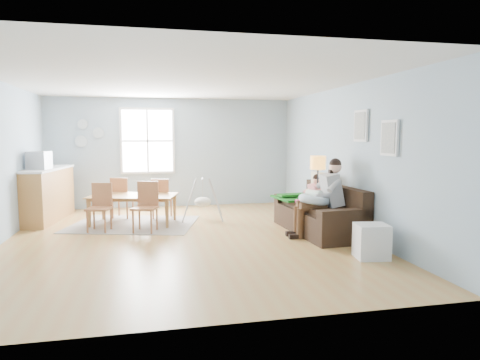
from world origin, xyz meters
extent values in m
cube|color=#AB763C|center=(0.00, 0.00, -0.04)|extent=(8.40, 9.40, 0.08)
cube|color=silver|center=(0.00, 0.00, 3.00)|extent=(8.40, 9.40, 0.60)
cube|color=#8EA3B9|center=(0.00, 4.66, 1.35)|extent=(8.40, 0.08, 3.90)
cube|color=#8EA3B9|center=(0.00, -4.66, 1.35)|extent=(8.40, 0.08, 3.90)
cube|color=#8EA3B9|center=(4.16, 0.00, 1.35)|extent=(0.08, 9.40, 3.90)
cube|color=silver|center=(-0.60, 3.47, 1.65)|extent=(1.32, 0.06, 1.62)
cube|color=white|center=(-0.60, 3.44, 1.65)|extent=(1.20, 0.02, 1.50)
cube|color=silver|center=(-0.60, 3.43, 1.65)|extent=(1.20, 0.03, 0.04)
cube|color=silver|center=(-0.60, 3.43, 1.65)|extent=(0.04, 0.03, 1.50)
cube|color=silver|center=(2.97, -1.50, 1.75)|extent=(0.04, 0.44, 0.54)
cube|color=slate|center=(2.94, -1.50, 1.75)|extent=(0.01, 0.36, 0.46)
cube|color=silver|center=(2.97, -0.60, 1.95)|extent=(0.04, 0.44, 0.54)
cube|color=slate|center=(2.94, -0.60, 1.95)|extent=(0.01, 0.36, 0.46)
cylinder|color=#90A7AD|center=(-2.10, 3.47, 2.05)|extent=(0.24, 0.02, 0.24)
cylinder|color=#90A7AD|center=(-1.75, 3.47, 1.85)|extent=(0.26, 0.02, 0.26)
cylinder|color=#90A7AD|center=(-2.15, 3.47, 1.65)|extent=(0.28, 0.02, 0.28)
cube|color=black|center=(2.45, -0.05, 0.22)|extent=(1.06, 2.21, 0.43)
cube|color=black|center=(2.81, -0.02, 0.65)|extent=(0.35, 2.16, 0.44)
cube|color=black|center=(2.51, -1.02, 0.51)|extent=(0.93, 0.27, 0.16)
cube|color=black|center=(2.39, 0.92, 0.51)|extent=(0.93, 0.27, 0.16)
cube|color=#135718|center=(2.38, 0.67, 0.55)|extent=(1.09, 0.96, 0.04)
cube|color=beige|center=(2.70, 0.53, 0.80)|extent=(0.17, 0.54, 0.53)
cube|color=gray|center=(2.56, -0.37, 0.84)|extent=(0.39, 0.47, 0.60)
sphere|color=#E9AC8E|center=(2.62, -0.37, 1.24)|extent=(0.22, 0.22, 0.22)
sphere|color=black|center=(2.62, -0.37, 1.28)|extent=(0.21, 0.21, 0.21)
cylinder|color=#3B2415|center=(2.19, -0.45, 0.55)|extent=(0.47, 0.19, 0.16)
cylinder|color=#3B2415|center=(2.21, -0.23, 0.55)|extent=(0.47, 0.19, 0.16)
cylinder|color=#3B2415|center=(1.97, -0.44, 0.27)|extent=(0.13, 0.13, 0.53)
cylinder|color=#3B2415|center=(1.98, -0.21, 0.27)|extent=(0.13, 0.13, 0.53)
cube|color=black|center=(1.89, -0.43, 0.04)|extent=(0.25, 0.12, 0.08)
cube|color=black|center=(1.90, -0.21, 0.04)|extent=(0.25, 0.12, 0.08)
torus|color=#ACCAD7|center=(2.24, -0.37, 0.67)|extent=(0.57, 0.55, 0.22)
cylinder|color=silver|center=(2.24, -0.37, 0.77)|extent=(0.24, 0.34, 0.14)
sphere|color=#E9AC8E|center=(2.19, -0.19, 0.79)|extent=(0.12, 0.12, 0.12)
cube|color=silver|center=(2.48, 0.17, 0.71)|extent=(0.26, 0.29, 0.36)
sphere|color=#E9AC8E|center=(2.51, 0.18, 0.95)|extent=(0.17, 0.17, 0.17)
sphere|color=black|center=(2.51, 0.18, 0.98)|extent=(0.16, 0.16, 0.16)
cylinder|color=#DF3680|center=(2.26, 0.06, 0.55)|extent=(0.31, 0.14, 0.09)
cylinder|color=#DF3680|center=(2.24, 0.20, 0.55)|extent=(0.31, 0.14, 0.09)
cylinder|color=#DF3680|center=(2.13, 0.04, 0.39)|extent=(0.07, 0.07, 0.29)
cylinder|color=#DF3680|center=(2.10, 0.17, 0.39)|extent=(0.07, 0.07, 0.29)
cylinder|color=black|center=(2.49, 0.09, 0.01)|extent=(0.25, 0.25, 0.03)
cylinder|color=black|center=(2.49, 0.09, 0.62)|extent=(0.03, 0.03, 1.24)
cylinder|color=#FE9F35|center=(2.49, 0.09, 1.28)|extent=(0.28, 0.28, 0.25)
cube|color=silver|center=(2.57, -1.77, 0.25)|extent=(0.51, 0.46, 0.50)
cube|color=black|center=(2.37, -1.74, 0.25)|extent=(0.08, 0.34, 0.40)
cube|color=gray|center=(-0.91, 1.40, 0.01)|extent=(2.80, 2.39, 0.01)
imported|color=olive|center=(-0.91, 1.40, 0.30)|extent=(1.87, 1.33, 0.59)
cube|color=#9C5E36|center=(-1.51, 0.87, 0.43)|extent=(0.49, 0.49, 0.04)
cube|color=#9C5E36|center=(-1.46, 1.04, 0.67)|extent=(0.38, 0.13, 0.44)
cylinder|color=#9C5E36|center=(-1.70, 0.75, 0.22)|extent=(0.04, 0.04, 0.43)
cylinder|color=#9C5E36|center=(-1.39, 0.67, 0.22)|extent=(0.04, 0.04, 0.43)
cylinder|color=#9C5E36|center=(-1.62, 1.06, 0.22)|extent=(0.04, 0.04, 0.43)
cylinder|color=#9C5E36|center=(-1.31, 0.98, 0.22)|extent=(0.04, 0.04, 0.43)
cube|color=#9C5E36|center=(-0.67, 0.64, 0.45)|extent=(0.53, 0.53, 0.04)
cube|color=#9C5E36|center=(-0.61, 0.82, 0.70)|extent=(0.39, 0.16, 0.46)
cylinder|color=#9C5E36|center=(-0.89, 0.53, 0.23)|extent=(0.04, 0.04, 0.45)
cylinder|color=#9C5E36|center=(-0.56, 0.42, 0.23)|extent=(0.04, 0.04, 0.45)
cylinder|color=#9C5E36|center=(-0.78, 0.85, 0.23)|extent=(0.04, 0.04, 0.45)
cylinder|color=#9C5E36|center=(-0.46, 0.75, 0.23)|extent=(0.04, 0.04, 0.45)
cube|color=#9C5E36|center=(-1.15, 2.16, 0.43)|extent=(0.52, 0.52, 0.04)
cube|color=#9C5E36|center=(-1.21, 1.99, 0.67)|extent=(0.37, 0.17, 0.44)
cylinder|color=#9C5E36|center=(-0.94, 2.26, 0.22)|extent=(0.04, 0.04, 0.43)
cylinder|color=#9C5E36|center=(-1.25, 2.37, 0.22)|extent=(0.04, 0.04, 0.43)
cylinder|color=#9C5E36|center=(-1.05, 1.96, 0.22)|extent=(0.04, 0.04, 0.43)
cylinder|color=#9C5E36|center=(-1.36, 2.07, 0.22)|extent=(0.04, 0.04, 0.43)
cube|color=#9C5E36|center=(-0.32, 1.94, 0.42)|extent=(0.48, 0.48, 0.04)
cube|color=#9C5E36|center=(-0.36, 1.77, 0.66)|extent=(0.37, 0.13, 0.43)
cylinder|color=#9C5E36|center=(-0.12, 2.05, 0.21)|extent=(0.04, 0.04, 0.42)
cylinder|color=#9C5E36|center=(-0.43, 2.13, 0.21)|extent=(0.04, 0.04, 0.42)
cylinder|color=#9C5E36|center=(-0.20, 1.74, 0.21)|extent=(0.04, 0.04, 0.42)
cylinder|color=#9C5E36|center=(-0.51, 1.82, 0.21)|extent=(0.04, 0.04, 0.42)
cube|color=olive|center=(-2.70, 2.22, 0.54)|extent=(0.79, 1.99, 1.08)
cube|color=silver|center=(-2.70, 2.22, 1.09)|extent=(0.83, 2.04, 0.04)
cube|color=#A5A4A9|center=(-2.73, 1.85, 1.29)|extent=(0.46, 0.44, 0.36)
cube|color=black|center=(-2.90, 1.89, 1.29)|extent=(0.09, 0.29, 0.25)
cylinder|color=#A5A4A9|center=(0.53, 1.64, 0.87)|extent=(0.10, 0.49, 0.04)
ellipsoid|color=beige|center=(0.53, 1.64, 0.37)|extent=(0.35, 0.35, 0.22)
cylinder|color=#A5A4A9|center=(0.53, 1.64, 0.62)|extent=(0.01, 0.01, 0.39)
cylinder|color=#A5A4A9|center=(0.22, 1.40, 0.44)|extent=(0.34, 0.28, 0.87)
cylinder|color=#A5A4A9|center=(0.76, 1.33, 0.44)|extent=(0.27, 0.36, 0.87)
cylinder|color=#A5A4A9|center=(0.29, 1.95, 0.44)|extent=(0.27, 0.36, 0.87)
cylinder|color=#A5A4A9|center=(0.84, 1.87, 0.44)|extent=(0.34, 0.28, 0.87)
camera|label=1|loc=(-0.58, -7.34, 1.79)|focal=32.00mm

